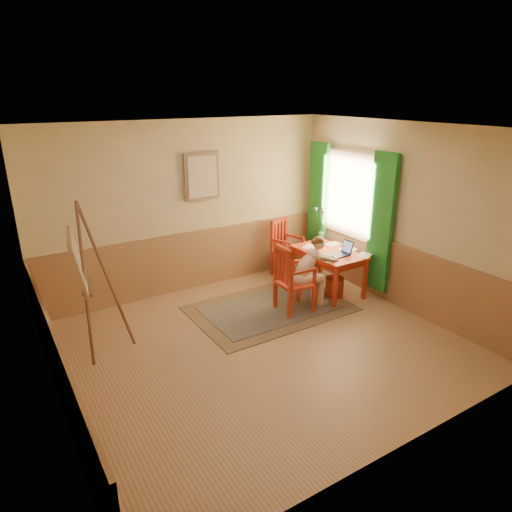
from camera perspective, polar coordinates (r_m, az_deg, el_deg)
room at (r=5.58m, az=0.78°, el=1.27°), size 5.04×4.54×2.84m
wainscot at (r=6.56m, az=-3.00°, el=-4.29°), size 5.00×4.50×1.00m
window at (r=7.87m, az=11.46°, el=6.03°), size 0.12×2.01×2.20m
wall_portrait at (r=7.46m, az=-6.79°, el=9.88°), size 0.60×0.05×0.76m
rug at (r=7.12m, az=1.81°, el=-6.56°), size 2.41×1.62×0.02m
table at (r=7.58m, az=9.08°, el=-0.02°), size 0.72×1.20×0.72m
chair_left at (r=6.86m, az=4.54°, el=-2.91°), size 0.51×0.49×1.06m
chair_back at (r=8.30m, az=3.73°, el=1.09°), size 0.58×0.59×1.02m
figure at (r=6.99m, az=6.75°, el=-1.69°), size 0.84×0.36×1.14m
laptop at (r=7.40m, az=10.72°, el=0.49°), size 0.37×0.23×0.22m
papers at (r=7.69m, az=10.34°, el=0.92°), size 0.82×1.10×0.00m
vase at (r=7.96m, az=8.15°, el=3.78°), size 0.23×0.30×0.61m
wastebasket at (r=7.58m, az=9.81°, el=-3.88°), size 0.34×0.34×0.33m
easel at (r=5.91m, az=-21.05°, el=-1.26°), size 0.73×0.90×2.01m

